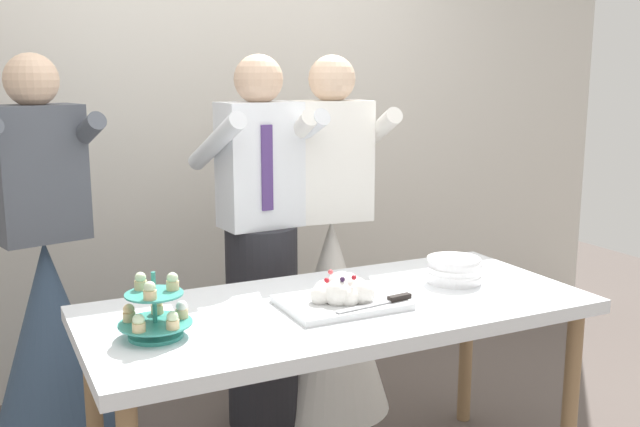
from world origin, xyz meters
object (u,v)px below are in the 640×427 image
at_px(person_bride, 331,290).
at_px(main_cake_tray, 343,295).
at_px(dessert_table, 339,323).
at_px(person_groom, 261,264).
at_px(plate_stack, 454,270).
at_px(cupcake_stand, 155,313).
at_px(person_guest, 49,320).

bearing_deg(person_bride, main_cake_tray, -114.01).
bearing_deg(person_bride, dessert_table, -114.76).
xyz_separation_m(dessert_table, person_bride, (0.33, 0.71, -0.12)).
bearing_deg(main_cake_tray, person_groom, 91.25).
bearing_deg(main_cake_tray, person_bride, 65.99).
height_order(dessert_table, plate_stack, plate_stack).
distance_m(cupcake_stand, main_cake_tray, 0.67).
xyz_separation_m(dessert_table, main_cake_tray, (-0.00, -0.03, 0.12)).
bearing_deg(plate_stack, main_cake_tray, -172.96).
distance_m(dessert_table, person_guest, 1.25).
distance_m(plate_stack, person_bride, 0.75).
xyz_separation_m(plate_stack, person_groom, (-0.54, 0.68, -0.08)).
bearing_deg(cupcake_stand, person_guest, 104.74).
distance_m(main_cake_tray, person_bride, 0.85).
xyz_separation_m(cupcake_stand, person_bride, (1.00, 0.76, -0.27)).
xyz_separation_m(dessert_table, person_groom, (-0.02, 0.71, 0.05)).
bearing_deg(dessert_table, person_bride, 65.24).
distance_m(dessert_table, person_bride, 0.79).
bearing_deg(person_guest, person_groom, -8.97).
xyz_separation_m(main_cake_tray, person_groom, (-0.02, 0.74, -0.07)).
xyz_separation_m(plate_stack, person_guest, (-1.43, 0.82, -0.24)).
xyz_separation_m(person_groom, person_bride, (0.35, 0.00, -0.16)).
bearing_deg(person_groom, dessert_table, -88.41).
bearing_deg(cupcake_stand, main_cake_tray, 1.25).
height_order(cupcake_stand, person_bride, person_bride).
relative_size(person_groom, person_bride, 1.00).
xyz_separation_m(cupcake_stand, person_groom, (0.65, 0.76, -0.11)).
bearing_deg(main_cake_tray, person_guest, 135.56).
xyz_separation_m(main_cake_tray, person_bride, (0.33, 0.74, -0.23)).
bearing_deg(cupcake_stand, dessert_table, 4.05).
relative_size(main_cake_tray, person_bride, 0.26).
xyz_separation_m(dessert_table, cupcake_stand, (-0.67, -0.05, 0.15)).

